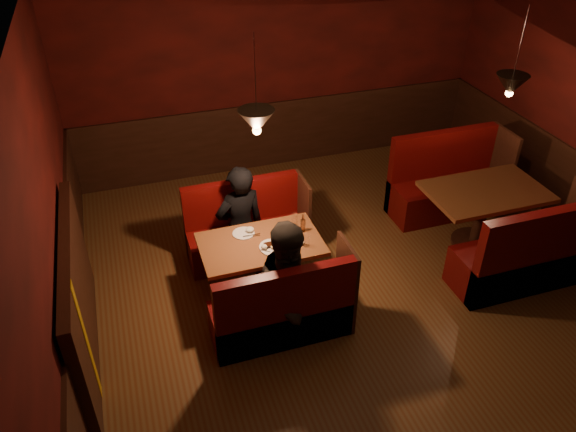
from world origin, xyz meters
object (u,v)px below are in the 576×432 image
object	(u,v)px
main_bench_far	(247,233)
diner_b	(291,267)
main_table	(262,254)
second_bench_far	(446,186)
diner_a	(239,203)
second_table	(483,204)
second_bench_near	(526,260)
main_bench_near	(284,315)

from	to	relation	value
main_bench_far	diner_b	bearing A→B (deg)	-86.24
main_table	second_bench_far	distance (m)	2.91
diner_a	second_table	bearing A→B (deg)	158.45
second_bench_far	second_table	bearing A→B (deg)	-92.20
diner_a	second_bench_near	bearing A→B (deg)	143.93
second_bench_near	diner_a	distance (m)	3.21
main_table	second_bench_near	distance (m)	2.88
diner_b	main_bench_far	bearing A→B (deg)	77.58
diner_b	diner_a	bearing A→B (deg)	81.95
main_bench_near	diner_b	distance (m)	0.53
main_bench_far	main_bench_near	size ratio (longest dim) A/B	1.00
second_bench_near	diner_b	bearing A→B (deg)	177.21
diner_b	second_bench_far	bearing A→B (deg)	13.42
diner_b	second_bench_near	bearing A→B (deg)	-18.97
main_bench_near	second_table	size ratio (longest dim) A/B	1.02
second_bench_near	diner_a	bearing A→B (deg)	153.55
second_bench_near	diner_b	size ratio (longest dim) A/B	0.92
main_table	second_bench_near	bearing A→B (deg)	-15.74
second_bench_near	diner_b	distance (m)	2.71
second_bench_far	second_bench_near	distance (m)	1.64
main_bench_far	diner_a	bearing A→B (deg)	-138.18
main_table	second_bench_far	world-z (taller)	second_bench_far
main_bench_far	diner_a	distance (m)	0.51
second_table	second_bench_near	world-z (taller)	second_bench_near
second_table	diner_a	world-z (taller)	diner_a
diner_b	main_table	bearing A→B (deg)	82.97
second_bench_far	diner_a	xyz separation A→B (m)	(-2.85, -0.23, 0.45)
main_bench_far	diner_a	world-z (taller)	diner_a
main_bench_far	second_table	bearing A→B (deg)	-14.00
main_table	main_bench_far	distance (m)	0.75
main_bench_far	second_bench_near	world-z (taller)	second_bench_near
main_table	main_bench_far	size ratio (longest dim) A/B	0.91
main_table	main_bench_near	xyz separation A→B (m)	(0.01, -0.72, -0.22)
main_table	second_bench_near	size ratio (longest dim) A/B	0.84
main_table	second_bench_far	bearing A→B (deg)	17.31
main_bench_near	second_table	distance (m)	2.84
second_table	second_bench_far	world-z (taller)	second_bench_far
main_table	main_bench_near	size ratio (longest dim) A/B	0.91
second_table	second_bench_near	distance (m)	0.85
second_bench_near	second_table	bearing A→B (deg)	92.20
main_bench_far	diner_a	xyz separation A→B (m)	(-0.09, -0.08, 0.50)
main_bench_near	second_bench_near	world-z (taller)	second_bench_near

